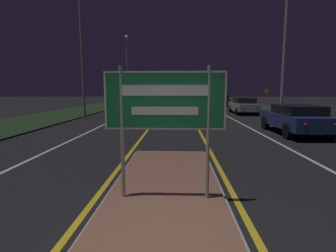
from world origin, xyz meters
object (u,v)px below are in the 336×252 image
Objects in this scene: streetlight_left_near at (81,27)px; streetlight_left_far at (127,61)px; car_receding_1 at (243,105)px; highway_sign at (165,106)px; streetlight_right_near at (286,25)px; car_receding_0 at (295,118)px; car_approaching_0 at (137,110)px; warning_sign at (266,97)px; car_receding_2 at (221,100)px; car_approaching_2 at (160,99)px; car_approaching_1 at (149,103)px.

streetlight_left_far is at bearing 89.95° from streetlight_left_near.
car_receding_1 is at bearing -44.29° from streetlight_left_far.
highway_sign is 13.24m from streetlight_right_near.
car_approaching_0 is (-8.33, 5.29, -0.01)m from car_receding_0.
streetlight_left_far is 4.19× the size of warning_sign.
car_receding_1 is (-0.31, 7.57, -4.97)m from streetlight_right_near.
car_receding_2 is at bearing 63.39° from car_approaching_0.
car_receding_2 is 0.91× the size of car_approaching_2.
car_receding_2 is (-0.33, 19.21, -4.98)m from streetlight_right_near.
streetlight_right_near is 2.11× the size of car_receding_1.
streetlight_right_near reaches higher than warning_sign.
highway_sign is 0.52× the size of car_receding_0.
streetlight_left_far is at bearing 113.52° from car_approaching_1.
streetlight_right_near is at bearing -13.96° from streetlight_left_near.
car_receding_0 is 29.71m from car_approaching_2.
car_approaching_0 is at bearing -13.91° from streetlight_left_near.
streetlight_right_near is 2.00× the size of car_approaching_2.
car_approaching_2 is at bearing 89.43° from car_approaching_1.
car_receding_1 is at bearing 32.17° from car_approaching_0.
car_approaching_0 is at bearing 166.01° from streetlight_right_near.
car_approaching_2 is at bearing 109.07° from streetlight_right_near.
highway_sign is at bearing -83.08° from car_approaching_1.
car_approaching_1 is at bearing 129.54° from streetlight_right_near.
car_approaching_1 is 2.13× the size of warning_sign.
car_approaching_0 is 1.03× the size of car_approaching_1.
car_receding_2 is 9.39m from warning_sign.
streetlight_left_near reaches higher than car_receding_2.
streetlight_left_near is at bearing -160.78° from car_receding_1.
streetlight_left_near reaches higher than highway_sign.
car_receding_1 is 9.22m from car_approaching_1.
car_receding_2 is at bearing 44.21° from car_approaching_1.
streetlight_left_far is 1.92× the size of car_approaching_2.
streetlight_left_near is at bearing -117.16° from car_approaching_1.
car_approaching_1 is at bearing 90.62° from car_approaching_0.
car_approaching_2 is (-8.47, 6.23, 0.02)m from car_receding_2.
streetlight_left_near is 1.18× the size of streetlight_left_far.
highway_sign is 23.03m from warning_sign.
car_approaching_1 reaches higher than car_receding_0.
car_approaching_0 is (-8.52, -17.01, 0.01)m from car_receding_2.
car_receding_1 is at bearing -136.39° from warning_sign.
car_receding_0 is at bearing -102.90° from warning_sign.
warning_sign is at bearing 24.75° from streetlight_left_near.
highway_sign is at bearing -65.14° from streetlight_left_near.
car_approaching_0 reaches higher than car_receding_0.
car_approaching_1 is (-8.61, -8.38, 0.07)m from car_receding_2.
car_approaching_2 is 2.18× the size of warning_sign.
streetlight_right_near is 2.06× the size of car_approaching_1.
car_receding_2 is (-0.02, 11.64, -0.01)m from car_receding_1.
car_receding_0 is at bearing -90.48° from car_receding_2.
car_approaching_0 is at bearing 100.97° from highway_sign.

